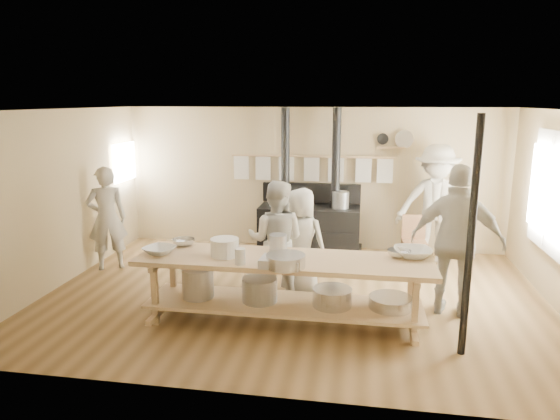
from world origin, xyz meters
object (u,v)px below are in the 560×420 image
at_px(cook_left, 276,240).
at_px(cook_by_window, 435,204).
at_px(prep_table, 283,283).
at_px(roasting_pan, 281,262).
at_px(stove, 309,224).
at_px(cook_far_left, 107,218).
at_px(cook_center, 301,241).
at_px(chair, 414,251).
at_px(cook_right, 457,241).

height_order(cook_left, cook_by_window, cook_by_window).
distance_m(prep_table, roasting_pan, 0.51).
bearing_deg(stove, cook_far_left, -155.29).
distance_m(cook_center, cook_by_window, 2.74).
bearing_deg(cook_center, cook_far_left, 4.56).
relative_size(cook_by_window, roasting_pan, 4.31).
relative_size(prep_table, cook_far_left, 2.12).
height_order(cook_far_left, roasting_pan, cook_far_left).
bearing_deg(chair, roasting_pan, -125.17).
relative_size(stove, cook_right, 1.33).
xyz_separation_m(stove, cook_right, (2.13, -2.39, 0.46)).
relative_size(cook_center, cook_right, 0.78).
relative_size(stove, prep_table, 0.72).
relative_size(cook_by_window, chair, 2.39).
xyz_separation_m(stove, prep_table, (-0.00, -3.02, -0.00)).
bearing_deg(prep_table, cook_by_window, 52.82).
distance_m(stove, chair, 1.90).
distance_m(cook_far_left, roasting_pan, 3.70).
bearing_deg(chair, cook_by_window, 39.41).
bearing_deg(roasting_pan, cook_far_left, 149.04).
xyz_separation_m(cook_left, chair, (2.04, 1.75, -0.59)).
bearing_deg(chair, cook_right, -83.94).
bearing_deg(roasting_pan, cook_by_window, 56.16).
xyz_separation_m(cook_by_window, chair, (-0.34, -0.31, -0.76)).
xyz_separation_m(cook_left, cook_by_window, (2.38, 2.06, 0.17)).
bearing_deg(cook_by_window, roasting_pan, -122.66).
xyz_separation_m(cook_far_left, chair, (4.96, 0.97, -0.60)).
relative_size(cook_left, cook_by_window, 0.83).
relative_size(stove, cook_center, 1.71).
relative_size(stove, cook_left, 1.56).
xyz_separation_m(stove, cook_far_left, (-3.14, -1.45, 0.33)).
height_order(cook_right, chair, cook_right).
relative_size(cook_far_left, cook_by_window, 0.85).
distance_m(cook_center, roasting_pan, 1.41).
height_order(prep_table, cook_far_left, cook_far_left).
distance_m(cook_center, cook_right, 2.11).
height_order(prep_table, cook_left, cook_left).
height_order(cook_left, cook_right, cook_right).
bearing_deg(prep_table, cook_left, 105.55).
xyz_separation_m(prep_table, cook_far_left, (-3.14, 1.57, 0.33)).
bearing_deg(cook_far_left, cook_by_window, 164.08).
relative_size(cook_far_left, chair, 2.02).
bearing_deg(cook_left, cook_by_window, -136.07).
xyz_separation_m(cook_left, cook_center, (0.31, 0.28, -0.07)).
height_order(stove, cook_center, stove).
relative_size(cook_far_left, cook_center, 1.12).
xyz_separation_m(cook_far_left, roasting_pan, (3.17, -1.90, 0.05)).
relative_size(cook_left, roasting_pan, 3.57).
bearing_deg(cook_center, stove, -74.24).
distance_m(cook_left, cook_center, 0.42).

